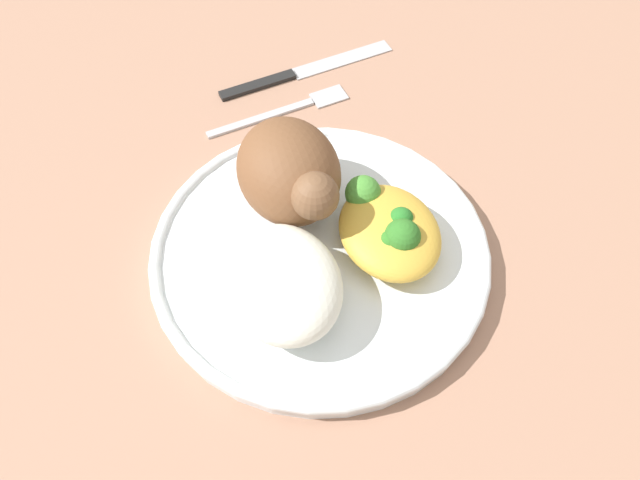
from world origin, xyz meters
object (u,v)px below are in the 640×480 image
roasted_chicken (291,173)px  fork (288,109)px  rice_pile (283,283)px  plate (320,254)px  knife (293,73)px  mac_cheese_with_broccoli (388,228)px

roasted_chicken → fork: 0.14m
roasted_chicken → rice_pile: (0.09, -0.03, -0.01)m
roasted_chicken → fork: bearing=164.5°
roasted_chicken → fork: size_ratio=0.78×
plate → knife: plate is taller
fork → knife: bearing=156.7°
rice_pile → knife: bearing=161.0°
plate → mac_cheese_with_broccoli: (0.01, 0.05, 0.03)m
plate → fork: (-0.18, 0.03, -0.01)m
roasted_chicken → fork: (-0.13, 0.04, -0.05)m
knife → fork: bearing=-23.3°
rice_pile → mac_cheese_with_broccoli: bearing=104.9°
roasted_chicken → fork: roasted_chicken is taller
fork → knife: (-0.05, 0.02, 0.00)m
fork → knife: 0.05m
plate → fork: size_ratio=1.93×
plate → fork: bearing=170.9°
knife → rice_pile: bearing=-19.0°
mac_cheese_with_broccoli → plate: bearing=-102.1°
plate → roasted_chicken: 0.07m
plate → mac_cheese_with_broccoli: mac_cheese_with_broccoli is taller
plate → knife: 0.23m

